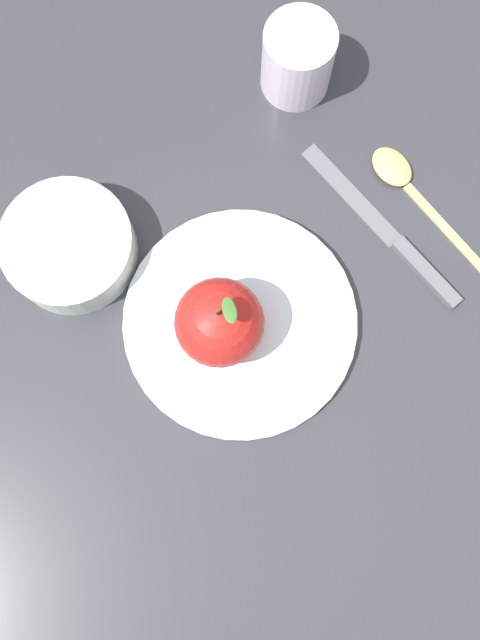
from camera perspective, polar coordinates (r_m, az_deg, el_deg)
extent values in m
plane|color=#2D2D33|center=(0.68, 3.26, 1.70)|extent=(2.40, 2.40, 0.00)
cylinder|color=silver|center=(0.67, 0.00, -0.21)|extent=(0.23, 0.23, 0.01)
torus|color=silver|center=(0.67, 0.00, -0.16)|extent=(0.23, 0.23, 0.01)
sphere|color=#B21E19|center=(0.62, -1.73, -0.22)|extent=(0.08, 0.08, 0.08)
cylinder|color=#4C3319|center=(0.58, -1.87, 0.65)|extent=(0.00, 0.00, 0.02)
ellipsoid|color=#386628|center=(0.57, -0.88, 0.82)|extent=(0.02, 0.03, 0.01)
cylinder|color=#B2C6B2|center=(0.70, -14.00, 5.95)|extent=(0.13, 0.13, 0.04)
torus|color=#B2C6B2|center=(0.68, -14.37, 6.39)|extent=(0.13, 0.13, 0.01)
cylinder|color=#8E9F8E|center=(0.68, -14.33, 6.34)|extent=(0.10, 0.10, 0.01)
cylinder|color=silver|center=(0.74, 4.81, 20.77)|extent=(0.07, 0.07, 0.08)
torus|color=silver|center=(0.71, 5.08, 22.36)|extent=(0.07, 0.07, 0.01)
cylinder|color=#958B99|center=(0.71, 5.07, 22.32)|extent=(0.06, 0.06, 0.01)
cube|color=#59595E|center=(0.72, 9.24, 10.27)|extent=(0.09, 0.12, 0.00)
cube|color=#59595E|center=(0.71, 15.26, 3.82)|extent=(0.06, 0.08, 0.01)
ellipsoid|color=#D8B766|center=(0.74, 12.54, 12.35)|extent=(0.06, 0.06, 0.01)
cube|color=#D8B766|center=(0.73, 16.81, 7.31)|extent=(0.08, 0.10, 0.01)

